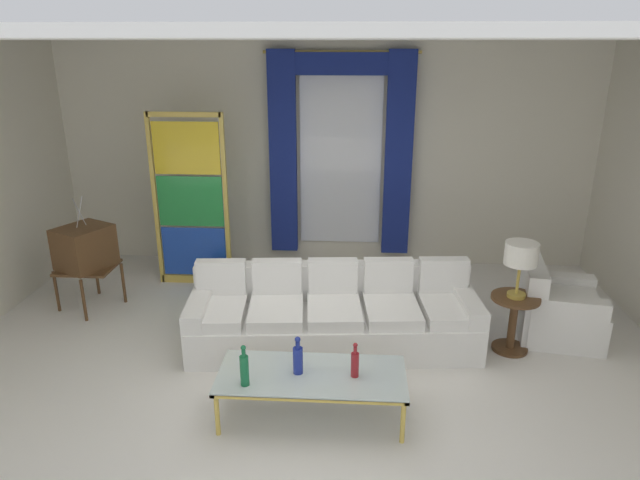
{
  "coord_description": "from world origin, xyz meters",
  "views": [
    {
      "loc": [
        0.42,
        -4.57,
        2.99
      ],
      "look_at": [
        0.07,
        0.9,
        1.05
      ],
      "focal_mm": 31.63,
      "sensor_mm": 36.0,
      "label": 1
    }
  ],
  "objects_px": {
    "bottle_amber_squat": "(355,363)",
    "stained_glass_divider": "(191,205)",
    "coffee_table": "(312,377)",
    "peacock_figurine": "(215,280)",
    "round_side_table": "(513,318)",
    "vintage_tv": "(85,249)",
    "couch_white_long": "(333,316)",
    "table_lamp_brass": "(521,256)",
    "bottle_crystal_tall": "(244,369)",
    "armchair_white": "(554,311)",
    "bottle_blue_decanter": "(298,358)"
  },
  "relations": [
    {
      "from": "couch_white_long",
      "to": "coffee_table",
      "type": "distance_m",
      "value": 1.26
    },
    {
      "from": "peacock_figurine",
      "to": "round_side_table",
      "type": "height_order",
      "value": "round_side_table"
    },
    {
      "from": "coffee_table",
      "to": "vintage_tv",
      "type": "bearing_deg",
      "value": 145.51
    },
    {
      "from": "armchair_white",
      "to": "bottle_crystal_tall",
      "type": "bearing_deg",
      "value": -149.71
    },
    {
      "from": "vintage_tv",
      "to": "bottle_blue_decanter",
      "type": "bearing_deg",
      "value": -35.56
    },
    {
      "from": "coffee_table",
      "to": "bottle_blue_decanter",
      "type": "distance_m",
      "value": 0.2
    },
    {
      "from": "round_side_table",
      "to": "table_lamp_brass",
      "type": "xyz_separation_m",
      "value": [
        0.0,
        0.0,
        0.67
      ]
    },
    {
      "from": "peacock_figurine",
      "to": "table_lamp_brass",
      "type": "distance_m",
      "value": 3.57
    },
    {
      "from": "armchair_white",
      "to": "round_side_table",
      "type": "relative_size",
      "value": 1.57
    },
    {
      "from": "bottle_amber_squat",
      "to": "peacock_figurine",
      "type": "height_order",
      "value": "bottle_amber_squat"
    },
    {
      "from": "bottle_amber_squat",
      "to": "round_side_table",
      "type": "distance_m",
      "value": 2.01
    },
    {
      "from": "bottle_amber_squat",
      "to": "round_side_table",
      "type": "relative_size",
      "value": 0.51
    },
    {
      "from": "coffee_table",
      "to": "peacock_figurine",
      "type": "xyz_separation_m",
      "value": [
        -1.37,
        2.29,
        -0.16
      ]
    },
    {
      "from": "couch_white_long",
      "to": "round_side_table",
      "type": "xyz_separation_m",
      "value": [
        1.81,
        -0.04,
        0.05
      ]
    },
    {
      "from": "coffee_table",
      "to": "bottle_amber_squat",
      "type": "xyz_separation_m",
      "value": [
        0.35,
        -0.01,
        0.15
      ]
    },
    {
      "from": "bottle_blue_decanter",
      "to": "couch_white_long",
      "type": "bearing_deg",
      "value": 79.14
    },
    {
      "from": "bottle_blue_decanter",
      "to": "round_side_table",
      "type": "height_order",
      "value": "bottle_blue_decanter"
    },
    {
      "from": "coffee_table",
      "to": "table_lamp_brass",
      "type": "distance_m",
      "value": 2.38
    },
    {
      "from": "bottle_blue_decanter",
      "to": "peacock_figurine",
      "type": "distance_m",
      "value": 2.63
    },
    {
      "from": "stained_glass_divider",
      "to": "table_lamp_brass",
      "type": "xyz_separation_m",
      "value": [
        3.67,
        -1.48,
        -0.03
      ]
    },
    {
      "from": "vintage_tv",
      "to": "round_side_table",
      "type": "bearing_deg",
      "value": -8.43
    },
    {
      "from": "round_side_table",
      "to": "table_lamp_brass",
      "type": "bearing_deg",
      "value": 90.0
    },
    {
      "from": "coffee_table",
      "to": "bottle_crystal_tall",
      "type": "xyz_separation_m",
      "value": [
        -0.52,
        -0.19,
        0.18
      ]
    },
    {
      "from": "bottle_amber_squat",
      "to": "stained_glass_divider",
      "type": "xyz_separation_m",
      "value": [
        -2.08,
        2.7,
        0.53
      ]
    },
    {
      "from": "round_side_table",
      "to": "vintage_tv",
      "type": "bearing_deg",
      "value": 171.57
    },
    {
      "from": "bottle_amber_squat",
      "to": "armchair_white",
      "type": "relative_size",
      "value": 0.33
    },
    {
      "from": "couch_white_long",
      "to": "round_side_table",
      "type": "relative_size",
      "value": 5.01
    },
    {
      "from": "peacock_figurine",
      "to": "armchair_white",
      "type": "bearing_deg",
      "value": -10.91
    },
    {
      "from": "couch_white_long",
      "to": "bottle_crystal_tall",
      "type": "relative_size",
      "value": 8.42
    },
    {
      "from": "couch_white_long",
      "to": "round_side_table",
      "type": "distance_m",
      "value": 1.82
    },
    {
      "from": "table_lamp_brass",
      "to": "stained_glass_divider",
      "type": "bearing_deg",
      "value": 158.08
    },
    {
      "from": "couch_white_long",
      "to": "peacock_figurine",
      "type": "bearing_deg",
      "value": 145.24
    },
    {
      "from": "bottle_blue_decanter",
      "to": "vintage_tv",
      "type": "bearing_deg",
      "value": 144.44
    },
    {
      "from": "coffee_table",
      "to": "table_lamp_brass",
      "type": "height_order",
      "value": "table_lamp_brass"
    },
    {
      "from": "stained_glass_divider",
      "to": "round_side_table",
      "type": "relative_size",
      "value": 3.7
    },
    {
      "from": "bottle_crystal_tall",
      "to": "round_side_table",
      "type": "height_order",
      "value": "bottle_crystal_tall"
    },
    {
      "from": "armchair_white",
      "to": "peacock_figurine",
      "type": "xyz_separation_m",
      "value": [
        -3.83,
        0.74,
        -0.07
      ]
    },
    {
      "from": "vintage_tv",
      "to": "stained_glass_divider",
      "type": "height_order",
      "value": "stained_glass_divider"
    },
    {
      "from": "couch_white_long",
      "to": "table_lamp_brass",
      "type": "height_order",
      "value": "table_lamp_brass"
    },
    {
      "from": "couch_white_long",
      "to": "armchair_white",
      "type": "height_order",
      "value": "couch_white_long"
    },
    {
      "from": "bottle_crystal_tall",
      "to": "armchair_white",
      "type": "height_order",
      "value": "armchair_white"
    },
    {
      "from": "bottle_blue_decanter",
      "to": "peacock_figurine",
      "type": "bearing_deg",
      "value": 118.82
    },
    {
      "from": "couch_white_long",
      "to": "vintage_tv",
      "type": "bearing_deg",
      "value": 167.26
    },
    {
      "from": "coffee_table",
      "to": "vintage_tv",
      "type": "height_order",
      "value": "vintage_tv"
    },
    {
      "from": "bottle_blue_decanter",
      "to": "bottle_crystal_tall",
      "type": "distance_m",
      "value": 0.45
    },
    {
      "from": "stained_glass_divider",
      "to": "round_side_table",
      "type": "height_order",
      "value": "stained_glass_divider"
    },
    {
      "from": "coffee_table",
      "to": "round_side_table",
      "type": "xyz_separation_m",
      "value": [
        1.94,
        1.21,
        -0.02
      ]
    },
    {
      "from": "bottle_amber_squat",
      "to": "vintage_tv",
      "type": "height_order",
      "value": "vintage_tv"
    },
    {
      "from": "coffee_table",
      "to": "peacock_figurine",
      "type": "distance_m",
      "value": 2.67
    },
    {
      "from": "couch_white_long",
      "to": "peacock_figurine",
      "type": "distance_m",
      "value": 1.82
    }
  ]
}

